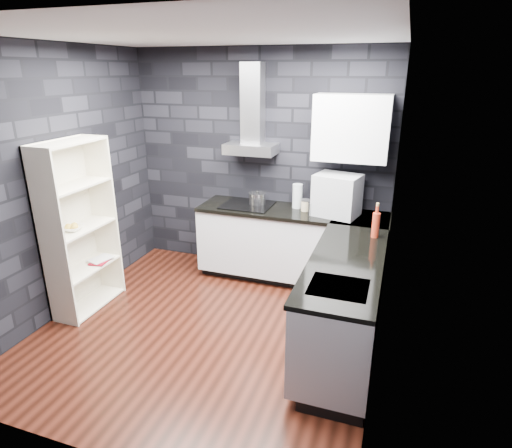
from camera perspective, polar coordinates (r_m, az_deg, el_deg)
The scene contains 28 objects.
ground at distance 4.43m, azimuth -6.36°, elevation -13.67°, with size 3.20×3.20×0.00m, color #3A160D.
ceiling at distance 3.70m, azimuth -8.09°, elevation 23.75°, with size 3.20×3.20×0.00m, color silver.
wall_back at distance 5.31m, azimuth 0.54°, elevation 8.07°, with size 3.20×0.05×2.70m, color black.
wall_front at distance 2.59m, azimuth -22.95°, elevation -6.67°, with size 3.20×0.05×2.70m, color black.
wall_left at distance 4.78m, azimuth -25.04°, elevation 4.83°, with size 0.05×3.20×2.70m, color black.
wall_right at distance 3.49m, azimuth 17.70°, elevation 0.71°, with size 0.05×3.20×2.70m, color black.
toekick_back at distance 5.35m, azimuth 4.64°, elevation -6.68°, with size 2.18×0.50×0.10m, color black.
toekick_right at distance 4.18m, azimuth 11.80°, elevation -15.49°, with size 0.50×1.78×0.10m, color black.
counter_back_cab at distance 5.14m, azimuth 4.67°, elevation -2.58°, with size 2.20×0.60×0.76m, color silver.
counter_right_cab at distance 3.95m, azimuth 11.66°, elevation -10.31°, with size 0.60×1.80×0.76m, color silver.
counter_back_top at distance 4.99m, azimuth 4.76°, elevation 1.62°, with size 2.20×0.62×0.04m, color black.
counter_right_top at distance 3.77m, azimuth 11.93°, elevation -5.02°, with size 0.62×1.80×0.04m, color black.
counter_corner_top at distance 4.88m, azimuth 13.92°, elevation 0.66°, with size 0.62×0.62×0.04m, color black.
hood_body at distance 5.11m, azimuth -0.69°, elevation 9.99°, with size 0.60×0.34×0.12m, color #A4A4A8.
hood_chimney at distance 5.11m, azimuth -0.44°, elevation 15.76°, with size 0.24×0.20×0.90m, color #A4A4A8.
upper_cabinet at distance 4.80m, azimuth 12.63°, elevation 12.39°, with size 0.80×0.35×0.70m, color white.
cooktop at distance 5.15m, azimuth -1.15°, elevation 2.56°, with size 0.58×0.50×0.01m, color black.
sink_rim at distance 3.31m, azimuth 10.95°, elevation -8.30°, with size 0.44×0.40×0.01m, color #A4A4A8.
pot at distance 5.16m, azimuth 0.18°, elevation 3.36°, with size 0.20×0.20×0.12m, color #B4B3B7.
glass_vase at distance 5.05m, azimuth 5.54°, elevation 3.73°, with size 0.12×0.12×0.28m, color silver.
storage_jar at distance 4.96m, azimuth 6.59°, elevation 2.43°, with size 0.10×0.10×0.12m, color tan.
utensil_crock at distance 4.83m, azimuth 7.58°, elevation 2.04°, with size 0.11×0.11×0.14m, color #B4B3B7.
appliance_garage at distance 4.82m, azimuth 10.75°, elevation 3.73°, with size 0.47×0.37×0.47m, color #ADB1B5.
red_bottle at distance 4.29m, azimuth 15.66°, elevation -0.15°, with size 0.07×0.07×0.25m, color #B2311A.
bookshelf at distance 4.76m, azimuth -22.47°, elevation -0.53°, with size 0.34×0.80×1.80m, color #EFE7CA.
fruit_bowl at distance 4.68m, azimuth -23.29°, elevation -0.49°, with size 0.20×0.20×0.05m, color white.
book_red at distance 4.99m, azimuth -21.03°, elevation -3.51°, with size 0.17×0.02×0.23m, color maroon.
book_second at distance 5.03m, azimuth -20.78°, elevation -2.99°, with size 0.18×0.02×0.25m, color #B2B2B2.
Camera 1 is at (1.64, -3.31, 2.44)m, focal length 30.00 mm.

